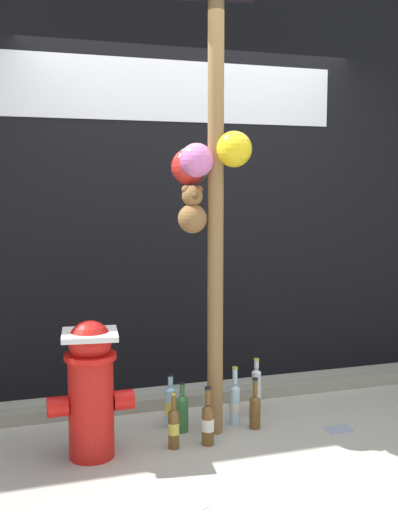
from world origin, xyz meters
TOP-DOWN VIEW (x-y plane):
  - ground_plane at (0.00, 0.00)m, footprint 14.00×14.00m
  - building_wall at (-0.00, 1.34)m, footprint 10.00×0.21m
  - curb_strip at (0.00, 0.79)m, footprint 8.00×0.12m
  - memorial_post at (-0.21, 0.30)m, footprint 0.46×0.43m
  - fire_hydrant at (-0.94, 0.15)m, footprint 0.48×0.34m
  - bottle_0 at (-0.01, 0.36)m, footprint 0.07×0.07m
  - bottle_1 at (-0.40, 0.45)m, footprint 0.08×0.08m
  - bottle_2 at (-0.36, 0.34)m, footprint 0.07×0.07m
  - bottle_3 at (0.09, 0.26)m, footprint 0.07×0.07m
  - bottle_4 at (-0.48, 0.12)m, footprint 0.07×0.07m
  - bottle_5 at (-0.27, 0.11)m, footprint 0.07×0.07m
  - bottle_6 at (0.18, 0.46)m, footprint 0.06×0.06m
  - litter_1 at (0.57, 0.08)m, footprint 0.16×0.12m
  - litter_2 at (-0.54, -0.52)m, footprint 0.10×0.14m

SIDE VIEW (x-z plane):
  - ground_plane at x=0.00m, z-range 0.00..0.00m
  - litter_1 at x=0.57m, z-range 0.00..0.01m
  - litter_2 at x=-0.54m, z-range 0.00..0.01m
  - curb_strip at x=0.00m, z-range 0.00..0.08m
  - bottle_3 at x=0.09m, z-range -0.04..0.28m
  - bottle_4 at x=-0.48m, z-range -0.04..0.29m
  - bottle_2 at x=-0.36m, z-range -0.03..0.28m
  - bottle_5 at x=-0.27m, z-range -0.04..0.31m
  - bottle_1 at x=-0.40m, z-range -0.03..0.30m
  - bottle_0 at x=-0.01m, z-range -0.04..0.33m
  - bottle_6 at x=0.18m, z-range -0.03..0.35m
  - fire_hydrant at x=-0.94m, z-range 0.02..0.79m
  - memorial_post at x=-0.21m, z-range 0.26..3.18m
  - building_wall at x=0.00m, z-range 0.00..3.92m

